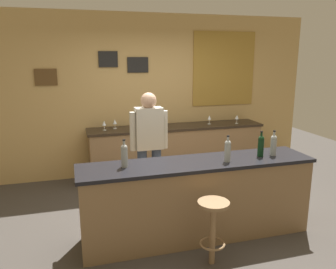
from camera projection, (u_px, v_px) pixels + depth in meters
name	position (u px, v px, depth m)	size (l,w,h in m)	color
ground_plane	(186.00, 220.00, 4.41)	(10.00, 10.00, 0.00)	#423D38
back_wall	(151.00, 94.00, 6.00)	(6.00, 0.09, 2.80)	tan
bar_counter	(197.00, 199.00, 3.93)	(2.71, 0.60, 0.92)	olive
side_counter	(177.00, 151.00, 5.96)	(3.06, 0.56, 0.90)	olive
bartender	(149.00, 143.00, 4.57)	(0.52, 0.21, 1.62)	#384766
bar_stool	(213.00, 222.00, 3.39)	(0.32, 0.32, 0.68)	olive
wine_bottle_a	(124.00, 155.00, 3.61)	(0.07, 0.07, 0.31)	#999E99
wine_bottle_b	(228.00, 150.00, 3.79)	(0.07, 0.07, 0.31)	#999E99
wine_bottle_c	(261.00, 145.00, 4.00)	(0.07, 0.07, 0.31)	black
wine_bottle_d	(273.00, 144.00, 4.03)	(0.07, 0.07, 0.31)	#999E99
wine_glass_a	(104.00, 124.00, 5.50)	(0.07, 0.07, 0.16)	silver
wine_glass_b	(115.00, 122.00, 5.63)	(0.07, 0.07, 0.16)	silver
wine_glass_c	(165.00, 121.00, 5.73)	(0.07, 0.07, 0.16)	silver
wine_glass_d	(209.00, 118.00, 6.01)	(0.07, 0.07, 0.16)	silver
wine_glass_e	(237.00, 117.00, 6.06)	(0.07, 0.07, 0.16)	silver
coffee_mug	(145.00, 125.00, 5.69)	(0.12, 0.08, 0.09)	#336699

